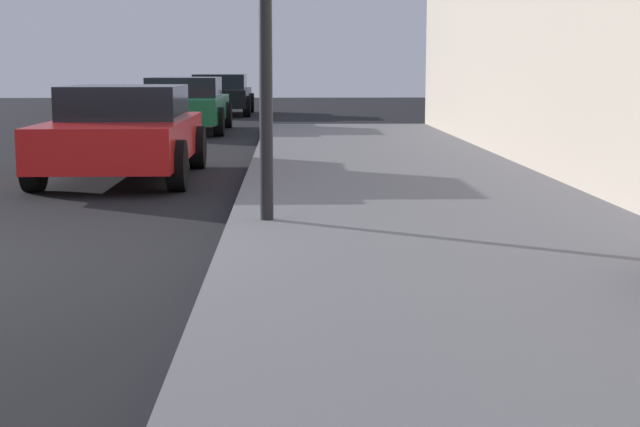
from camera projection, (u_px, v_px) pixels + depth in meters
name	position (u px, v px, depth m)	size (l,w,h in m)	color
sidewalk	(472.00, 254.00, 7.63)	(4.00, 32.00, 0.15)	slate
car_red	(124.00, 132.00, 13.30)	(1.98, 4.23, 1.27)	red
car_green	(184.00, 104.00, 22.75)	(2.05, 4.57, 1.27)	#196638
car_black	(220.00, 94.00, 30.76)	(2.04, 4.44, 1.27)	black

